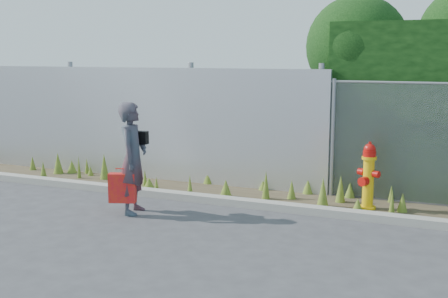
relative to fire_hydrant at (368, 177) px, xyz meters
name	(u,v)px	position (x,y,z in m)	size (l,w,h in m)	color
ground	(204,240)	(-1.77, -2.37, -0.53)	(80.00, 80.00, 0.00)	#39393C
curb	(251,203)	(-1.77, -0.57, -0.47)	(16.00, 0.22, 0.12)	gray
weed_strip	(278,191)	(-1.53, 0.11, -0.40)	(16.00, 1.33, 0.52)	#413625
corrugated_fence	(120,122)	(-5.02, 0.64, 0.57)	(8.50, 0.21, 2.30)	silver
fire_hydrant	(368,177)	(0.00, 0.00, 0.00)	(0.37, 0.33, 1.10)	#E7B50C
woman	(133,158)	(-3.34, -1.58, 0.33)	(0.63, 0.42, 1.73)	#105965
red_tote_bag	(122,188)	(-3.43, -1.76, -0.10)	(0.41, 0.15, 0.54)	red
black_shoulder_bag	(140,137)	(-3.33, -1.39, 0.63)	(0.27, 0.11, 0.20)	black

